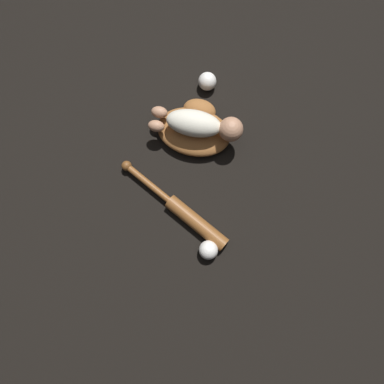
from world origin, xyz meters
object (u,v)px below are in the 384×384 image
object	(u,v)px
baseball_spare	(207,81)
baseball	(208,250)
baby_figure	(201,125)
baseball_glove	(195,128)
baseball_bat	(185,214)

from	to	relation	value
baseball_spare	baseball	bearing A→B (deg)	-73.56
baseball_spare	baby_figure	bearing A→B (deg)	-81.15
baseball_glove	baseball_bat	size ratio (longest dim) A/B	0.63
baseball_glove	baby_figure	bearing A→B (deg)	-27.41
baseball_glove	baseball_spare	distance (m)	0.21
baby_figure	baseball_glove	bearing A→B (deg)	152.59
baby_figure	baseball_spare	bearing A→B (deg)	98.85
baby_figure	baseball_spare	xyz separation A→B (m)	(-0.03, 0.22, -0.08)
baby_figure	baseball_spare	distance (m)	0.24
baseball_glove	baseball_bat	xyz separation A→B (m)	(0.06, -0.34, -0.01)
baseball	baseball_spare	bearing A→B (deg)	106.44
baseball_bat	baseball	world-z (taller)	baseball
baseball_bat	baseball	distance (m)	0.16
baseball	baseball_bat	bearing A→B (deg)	138.54
baby_figure	baseball	bearing A→B (deg)	-69.82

